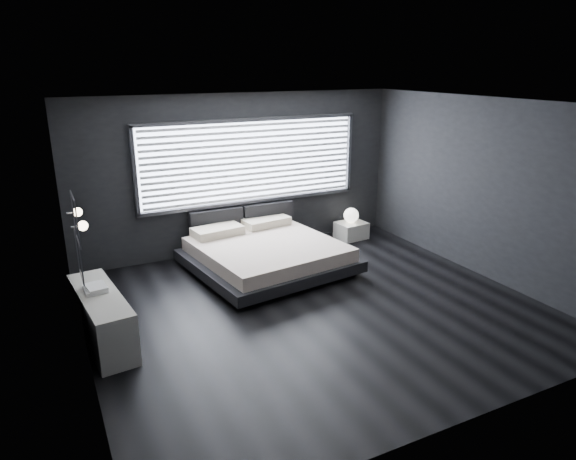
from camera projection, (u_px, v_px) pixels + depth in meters
name	position (u px, v px, depth m)	size (l,w,h in m)	color
room	(317.00, 212.00, 6.78)	(6.04, 6.00, 2.80)	black
window	(252.00, 162.00, 9.10)	(4.14, 0.09, 1.52)	white
headboard	(243.00, 220.00, 9.28)	(1.96, 0.16, 0.52)	black
sconce_near	(82.00, 226.00, 5.55)	(0.18, 0.11, 0.11)	silver
sconce_far	(77.00, 212.00, 6.06)	(0.18, 0.11, 0.11)	silver
wall_art_upper	(75.00, 219.00, 4.92)	(0.01, 0.48, 0.48)	#47474C
wall_art_lower	(79.00, 257.00, 5.28)	(0.01, 0.48, 0.48)	#47474C
bed	(266.00, 253.00, 8.47)	(2.65, 2.56, 0.61)	black
nightstand	(351.00, 230.00, 10.03)	(0.55, 0.46, 0.32)	beige
orb_lamp	(351.00, 215.00, 9.94)	(0.29, 0.29, 0.29)	white
dresser	(102.00, 317.00, 6.26)	(0.62, 1.64, 0.64)	beige
book_stack	(96.00, 288.00, 6.23)	(0.28, 0.36, 0.07)	white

